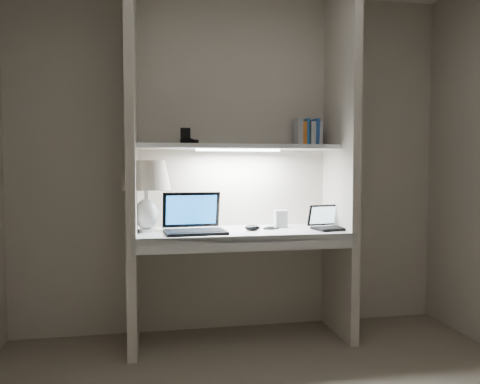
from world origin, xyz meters
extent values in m
cube|color=#BEB3A2|center=(0.00, 1.50, 1.25)|extent=(3.20, 0.01, 2.50)
cube|color=#BEB3A2|center=(-0.73, 1.23, 1.25)|extent=(0.06, 0.55, 2.50)
cube|color=#BEB3A2|center=(0.73, 1.23, 1.25)|extent=(0.06, 0.55, 2.50)
cube|color=white|center=(0.00, 1.23, 0.75)|extent=(1.40, 0.55, 0.04)
cube|color=silver|center=(0.00, 0.96, 0.72)|extent=(1.46, 0.03, 0.10)
cube|color=silver|center=(0.00, 1.32, 1.35)|extent=(1.40, 0.36, 0.03)
cube|color=white|center=(0.00, 1.32, 1.33)|extent=(0.60, 0.04, 0.02)
cylinder|color=white|center=(-0.64, 1.26, 0.78)|extent=(0.12, 0.12, 0.02)
ellipsoid|color=white|center=(-0.64, 1.26, 0.89)|extent=(0.16, 0.16, 0.21)
cylinder|color=white|center=(-0.64, 1.26, 1.01)|extent=(0.03, 0.03, 0.09)
sphere|color=#FFD899|center=(-0.64, 1.26, 1.10)|extent=(0.05, 0.05, 0.05)
cube|color=black|center=(-0.32, 1.14, 0.78)|extent=(0.42, 0.30, 0.02)
cube|color=black|center=(-0.32, 1.14, 0.79)|extent=(0.35, 0.22, 0.00)
cube|color=black|center=(-0.33, 1.31, 0.91)|extent=(0.40, 0.10, 0.25)
cube|color=blue|center=(-0.33, 1.30, 0.91)|extent=(0.35, 0.08, 0.20)
cube|color=black|center=(0.64, 1.14, 0.78)|extent=(0.29, 0.22, 0.02)
cube|color=black|center=(0.64, 1.14, 0.79)|extent=(0.24, 0.16, 0.00)
cube|color=black|center=(0.62, 1.25, 0.86)|extent=(0.27, 0.10, 0.15)
cube|color=silver|center=(0.62, 1.24, 0.86)|extent=(0.23, 0.08, 0.12)
cube|color=silver|center=(0.31, 1.31, 0.83)|extent=(0.09, 0.06, 0.13)
ellipsoid|color=black|center=(0.08, 1.19, 0.79)|extent=(0.11, 0.07, 0.04)
torus|color=black|center=(0.23, 1.26, 0.78)|extent=(0.12, 0.12, 0.01)
cube|color=yellow|center=(-0.60, 1.30, 0.77)|extent=(0.08, 0.08, 0.00)
cube|color=silver|center=(0.62, 1.40, 1.45)|extent=(0.03, 0.13, 0.18)
cube|color=#2854A3|center=(0.60, 1.40, 1.46)|extent=(0.04, 0.13, 0.20)
cube|color=#BBBCB7|center=(0.56, 1.40, 1.45)|extent=(0.04, 0.13, 0.18)
cube|color=#2869B1|center=(0.52, 1.40, 1.46)|extent=(0.02, 0.13, 0.20)
cube|color=orange|center=(0.50, 1.40, 1.45)|extent=(0.03, 0.13, 0.18)
cube|color=#A5A6AA|center=(0.47, 1.40, 1.46)|extent=(0.04, 0.13, 0.20)
cube|color=black|center=(-0.37, 1.39, 1.42)|extent=(0.07, 0.06, 0.12)
ellipsoid|color=black|center=(-0.35, 1.39, 1.39)|extent=(0.14, 0.12, 0.05)
camera|label=1|loc=(-0.59, -1.94, 1.20)|focal=35.00mm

